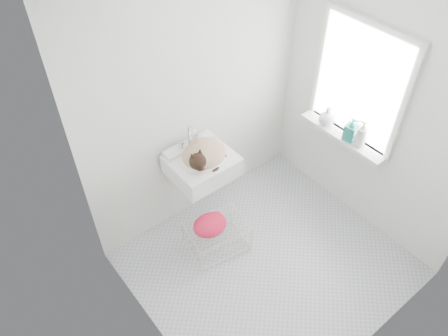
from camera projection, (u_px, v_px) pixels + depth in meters
floor at (268, 264)px, 3.95m from camera, size 2.20×2.00×0.02m
back_wall at (196, 98)px, 3.65m from camera, size 2.20×0.02×2.50m
right_wall at (378, 104)px, 3.58m from camera, size 0.02×2.00×2.50m
left_wall at (145, 242)px, 2.59m from camera, size 0.02×2.00×2.50m
window_glass at (360, 84)px, 3.62m from camera, size 0.01×0.80×1.00m
window_frame at (359, 84)px, 3.61m from camera, size 0.04×0.90×1.10m
windowsill at (342, 136)px, 3.94m from camera, size 0.16×0.88×0.04m
sink at (202, 158)px, 3.71m from camera, size 0.54×0.47×0.22m
faucet at (188, 134)px, 3.71m from camera, size 0.20×0.14×0.20m
cat at (204, 155)px, 3.68m from camera, size 0.46×0.40×0.26m
wire_rack at (217, 237)px, 3.98m from camera, size 0.56×0.43×0.30m
towel at (210, 227)px, 3.83m from camera, size 0.32×0.24×0.13m
bottle_a at (358, 145)px, 3.82m from camera, size 0.10×0.10×0.22m
bottle_b at (349, 139)px, 3.89m from camera, size 0.12×0.12×0.22m
bottle_c at (326, 124)px, 4.04m from camera, size 0.20×0.20×0.19m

